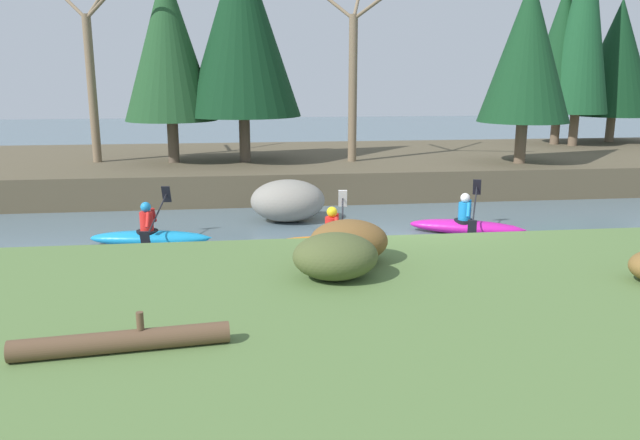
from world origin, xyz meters
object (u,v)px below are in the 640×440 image
Objects in this scene: kayaker_lead at (467,225)px; kayaker_middle at (339,243)px; driftwood_log at (123,341)px; kayaker_trailing at (155,237)px; boulder_midstream at (288,201)px.

kayaker_lead and kayaker_middle have the same top height.
driftwood_log is (-6.70, -7.56, 0.71)m from kayaker_lead.
driftwood_log is at bearing -108.79° from kayaker_middle.
kayaker_lead is at bearing 8.77° from kayaker_trailing.
boulder_midstream is (3.16, 2.05, 0.35)m from kayaker_trailing.
kayaker_lead reaches higher than boulder_midstream.
kayaker_middle is 1.44× the size of boulder_midstream.
kayaker_middle is 7.28m from driftwood_log.
kayaker_middle is at bearing -73.71° from boulder_midstream.
kayaker_trailing is (-7.36, -0.14, -0.02)m from kayaker_lead.
driftwood_log is (-2.50, -9.47, 0.38)m from boulder_midstream.
kayaker_lead is at bearing 28.58° from kayaker_middle.
kayaker_lead is 4.63m from boulder_midstream.
kayaker_lead is 0.97× the size of kayaker_middle.
boulder_midstream is 9.80m from driftwood_log.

